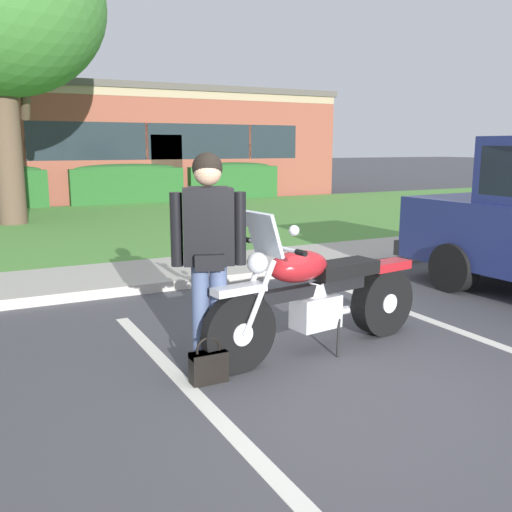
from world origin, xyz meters
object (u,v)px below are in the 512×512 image
object	(u,v)px
handbag	(209,364)
hedge_center_right	(230,180)
hedge_center_left	(126,183)
hedge_left	(1,187)
rider_person	(209,247)
brick_building	(10,144)
motorcycle	(325,295)

from	to	relation	value
handbag	hedge_center_right	size ratio (longest dim) A/B	0.12
hedge_center_right	hedge_center_left	bearing A→B (deg)	180.00
hedge_center_left	hedge_left	bearing A→B (deg)	180.00
rider_person	hedge_center_left	bearing A→B (deg)	78.61
hedge_center_left	hedge_center_right	xyz separation A→B (m)	(3.49, 0.00, -0.00)
rider_person	brick_building	world-z (taller)	brick_building
hedge_center_left	handbag	bearing A→B (deg)	-101.63
motorcycle	hedge_center_right	bearing A→B (deg)	69.02
handbag	motorcycle	bearing A→B (deg)	10.06
rider_person	hedge_left	distance (m)	13.32
handbag	hedge_center_left	world-z (taller)	hedge_center_left
hedge_center_left	hedge_center_right	world-z (taller)	same
rider_person	hedge_left	bearing A→B (deg)	93.48
hedge_center_left	hedge_center_right	bearing A→B (deg)	0.00
motorcycle	brick_building	world-z (taller)	brick_building
rider_person	hedge_center_right	world-z (taller)	rider_person
handbag	hedge_center_left	bearing A→B (deg)	78.37
motorcycle	rider_person	distance (m)	1.17
hedge_center_right	brick_building	xyz separation A→B (m)	(-6.30, 5.53, 1.17)
rider_person	hedge_center_right	size ratio (longest dim) A/B	0.55
motorcycle	hedge_center_left	world-z (taller)	motorcycle
rider_person	hedge_center_left	distance (m)	13.57
rider_person	hedge_center_right	xyz separation A→B (m)	(6.16, 13.29, -0.34)
motorcycle	hedge_center_left	xyz separation A→B (m)	(1.62, 13.31, 0.16)
motorcycle	handbag	size ratio (longest dim) A/B	6.22
handbag	hedge_center_right	xyz separation A→B (m)	(6.27, 13.52, 0.51)
rider_person	hedge_center_right	bearing A→B (deg)	65.13
motorcycle	rider_person	xyz separation A→B (m)	(-1.06, 0.02, 0.50)
rider_person	handbag	world-z (taller)	rider_person
rider_person	brick_building	size ratio (longest dim) A/B	0.08
hedge_center_left	motorcycle	bearing A→B (deg)	-96.93
motorcycle	rider_person	world-z (taller)	rider_person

